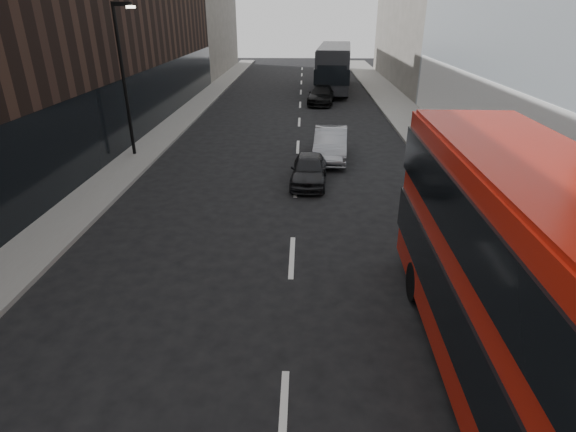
# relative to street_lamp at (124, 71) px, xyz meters

# --- Properties ---
(sidewalk_right) EXTENTS (3.00, 80.00, 0.15)m
(sidewalk_right) POSITION_rel_street_lamp_xyz_m (15.72, 7.00, -4.11)
(sidewalk_right) COLOR slate
(sidewalk_right) RESTS_ON ground
(sidewalk_left) EXTENTS (2.00, 80.00, 0.15)m
(sidewalk_left) POSITION_rel_street_lamp_xyz_m (0.22, 7.00, -4.11)
(sidewalk_left) COLOR slate
(sidewalk_left) RESTS_ON ground
(building_left_mid) EXTENTS (5.00, 24.00, 14.00)m
(building_left_mid) POSITION_rel_street_lamp_xyz_m (-3.28, 12.00, 2.82)
(building_left_mid) COLOR black
(building_left_mid) RESTS_ON ground
(building_left_far) EXTENTS (5.00, 20.00, 13.00)m
(building_left_far) POSITION_rel_street_lamp_xyz_m (-3.28, 34.00, 2.32)
(building_left_far) COLOR #5E5A53
(building_left_far) RESTS_ON ground
(street_lamp) EXTENTS (1.06, 0.22, 7.00)m
(street_lamp) POSITION_rel_street_lamp_xyz_m (0.00, 0.00, 0.00)
(street_lamp) COLOR black
(street_lamp) RESTS_ON sidewalk_left
(red_bus) EXTENTS (2.83, 11.24, 4.52)m
(red_bus) POSITION_rel_street_lamp_xyz_m (12.48, -15.60, -1.67)
(red_bus) COLOR #B5190B
(red_bus) RESTS_ON ground
(grey_bus) EXTENTS (3.94, 12.38, 3.93)m
(grey_bus) POSITION_rel_street_lamp_xyz_m (11.23, 21.25, -2.07)
(grey_bus) COLOR black
(grey_bus) RESTS_ON ground
(car_a) EXTENTS (1.69, 3.74, 1.25)m
(car_a) POSITION_rel_street_lamp_xyz_m (8.77, -3.56, -3.56)
(car_a) COLOR black
(car_a) RESTS_ON ground
(car_b) EXTENTS (1.91, 4.65, 1.50)m
(car_b) POSITION_rel_street_lamp_xyz_m (9.86, 0.00, -3.43)
(car_b) COLOR gray
(car_b) RESTS_ON ground
(car_c) EXTENTS (2.53, 4.98, 1.38)m
(car_c) POSITION_rel_street_lamp_xyz_m (9.91, 14.55, -3.49)
(car_c) COLOR black
(car_c) RESTS_ON ground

